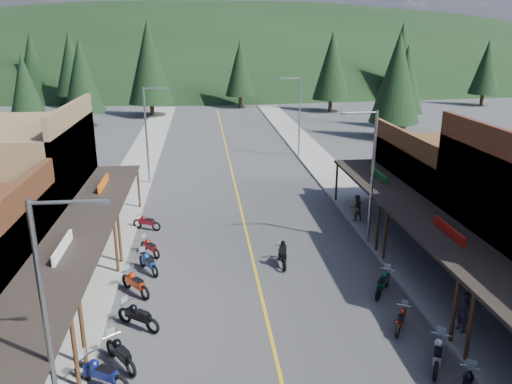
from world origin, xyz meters
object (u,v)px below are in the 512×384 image
object	(u,v)px
bike_east_8	(383,282)
pine_10	(82,75)
pine_8	(26,90)
bike_east_6	(438,353)
pine_7	(33,62)
bike_west_6	(100,372)
bike_east_7	(401,319)
pine_3	(240,68)
pine_5	(401,56)
pine_6	(486,67)
streetlight_2	(370,172)
bike_west_10	(148,262)
pine_1	(71,63)
bike_west_8	(138,315)
pine_9	(406,79)
pedestrian_east_a	(463,312)
streetlight_1	(148,131)
bike_west_7	(120,352)
bike_west_11	(150,246)
shop_east_3	(452,184)
bike_west_12	(147,222)
pedestrian_east_b	(356,208)
bike_west_9	(135,282)
shop_west_3	(16,183)
pine_4	(332,65)
streetlight_0	(51,319)
rider_on_bike	(282,255)
pine_2	(149,62)
streetlight_3	(298,114)
pine_11	(397,77)

from	to	relation	value
bike_east_8	pine_10	bearing A→B (deg)	151.63
pine_8	bike_east_6	distance (m)	52.05
pine_7	bike_west_6	size ratio (longest dim) A/B	5.45
bike_east_7	bike_east_8	xyz separation A→B (m)	(0.32, 3.10, 0.08)
pine_3	bike_east_6	size ratio (longest dim) A/B	4.90
pine_5	pine_6	distance (m)	14.50
streetlight_2	pine_7	distance (m)	78.42
pine_6	bike_west_10	bearing A→B (deg)	-131.49
pine_1	bike_east_7	xyz separation A→B (m)	(29.57, -71.00, -6.70)
pine_8	bike_west_8	distance (m)	43.29
pine_5	bike_west_10	size ratio (longest dim) A/B	6.77
pine_6	pine_9	distance (m)	29.07
pine_8	pine_9	size ratio (longest dim) A/B	0.93
pedestrian_east_a	pine_3	bearing A→B (deg)	171.84
pine_6	pedestrian_east_a	size ratio (longest dim) A/B	6.21
streetlight_1	bike_west_6	distance (m)	25.66
bike_west_8	bike_east_8	distance (m)	11.58
bike_west_6	bike_west_7	bearing A→B (deg)	4.27
bike_west_7	bike_west_8	distance (m)	2.57
streetlight_2	bike_west_11	world-z (taller)	streetlight_2
pine_6	pine_7	size ratio (longest dim) A/B	0.88
shop_east_3	bike_west_12	xyz separation A→B (m)	(-20.07, 0.41, -1.98)
pine_1	pine_5	distance (m)	58.04
bike_west_7	bike_west_11	xyz separation A→B (m)	(0.17, 10.01, -0.09)
pedestrian_east_b	pine_6	bearing A→B (deg)	-134.90
bike_west_7	bike_west_9	bearing A→B (deg)	56.12
pine_9	pine_10	bearing A→B (deg)	173.21
bike_east_6	pine_10	bearing A→B (deg)	144.18
bike_west_11	bike_east_6	bearing A→B (deg)	-80.27
shop_west_3	pine_9	distance (m)	50.71
pine_1	pedestrian_east_a	distance (m)	78.62
pine_4	bike_east_6	bearing A→B (deg)	-100.71
streetlight_0	pedestrian_east_b	distance (m)	22.92
pine_8	bike_west_7	size ratio (longest dim) A/B	4.51
shop_west_3	bike_west_6	size ratio (longest dim) A/B	4.75
streetlight_1	bike_west_9	xyz separation A→B (m)	(0.93, -18.67, -3.82)
pine_8	pine_9	distance (m)	46.27
pine_1	pine_3	xyz separation A→B (m)	(28.00, -4.00, -0.75)
rider_on_bike	pine_1	bearing A→B (deg)	111.13
bike_west_7	pedestrian_east_b	bearing A→B (deg)	10.88
streetlight_1	bike_west_8	distance (m)	22.06
bike_east_8	pine_2	bearing A→B (deg)	140.99
pine_8	bike_east_6	bearing A→B (deg)	-57.29
shop_west_3	pine_8	xyz separation A→B (m)	(-8.22, 28.70, 2.46)
bike_west_9	pine_7	bearing A→B (deg)	70.64
bike_west_12	bike_east_8	size ratio (longest dim) A/B	0.89
bike_west_9	pine_1	bearing A→B (deg)	66.06
streetlight_1	bike_west_12	bearing A→B (deg)	-86.45
pine_6	streetlight_3	bearing A→B (deg)	-138.95
pine_11	pine_4	bearing A→B (deg)	95.19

